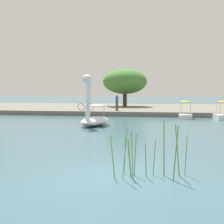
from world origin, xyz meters
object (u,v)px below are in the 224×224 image
(swan_boat, at_px, (94,116))
(bicycle_parked, at_px, (86,107))
(person_on_path, at_px, (117,102))
(pedal_boat_lime, at_px, (186,113))
(pedal_boat_orange, at_px, (223,114))
(tree_sapling_by_fence, at_px, (125,82))

(swan_boat, relative_size, bicycle_parked, 1.99)
(swan_boat, bearing_deg, person_on_path, 90.40)
(pedal_boat_lime, height_order, pedal_boat_orange, pedal_boat_orange)
(pedal_boat_lime, xyz_separation_m, bicycle_parked, (-9.93, 2.83, 0.33))
(swan_boat, xyz_separation_m, person_on_path, (-0.07, 10.16, 0.68))
(bicycle_parked, bearing_deg, pedal_boat_orange, -13.52)
(swan_boat, relative_size, pedal_boat_orange, 1.56)
(pedal_boat_lime, bearing_deg, person_on_path, 156.06)
(tree_sapling_by_fence, bearing_deg, swan_boat, -88.39)
(pedal_boat_orange, distance_m, bicycle_parked, 13.40)
(pedal_boat_lime, height_order, person_on_path, person_on_path)
(pedal_boat_orange, distance_m, person_on_path, 10.33)
(swan_boat, relative_size, tree_sapling_by_fence, 0.47)
(person_on_path, xyz_separation_m, bicycle_parked, (-3.26, -0.13, -0.53))
(tree_sapling_by_fence, bearing_deg, person_on_path, -87.14)
(swan_boat, distance_m, pedal_boat_lime, 9.77)
(tree_sapling_by_fence, distance_m, person_on_path, 10.11)
(pedal_boat_orange, bearing_deg, swan_boat, -144.55)
(pedal_boat_orange, relative_size, tree_sapling_by_fence, 0.30)
(person_on_path, bearing_deg, bicycle_parked, -177.72)
(pedal_boat_lime, bearing_deg, tree_sapling_by_fence, 119.29)
(pedal_boat_orange, height_order, bicycle_parked, pedal_boat_orange)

